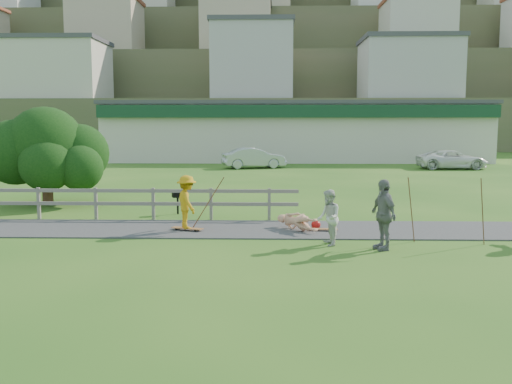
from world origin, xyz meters
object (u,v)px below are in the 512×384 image
car_white (452,160)px  skater_fallen (297,222)px  spectator_a (329,218)px  spectator_b (383,215)px  car_silver (254,158)px  tree (46,161)px  skater_rider (187,205)px  bbq (178,203)px

car_white → skater_fallen: bearing=151.2°
spectator_a → spectator_b: size_ratio=0.82×
spectator_a → spectator_b: spectator_b is taller
skater_fallen → car_silver: car_silver is taller
spectator_b → tree: size_ratio=0.37×
skater_rider → spectator_b: bearing=-139.0°
skater_rider → car_white: skater_rider is taller
spectator_a → car_silver: spectator_a is taller
skater_fallen → spectator_a: 2.19m
skater_fallen → skater_rider: bearing=144.7°
skater_fallen → car_silver: (-2.13, 24.18, 0.45)m
skater_rider → car_white: 28.52m
spectator_b → tree: 14.44m
skater_fallen → car_silver: 24.28m
spectator_b → car_white: (9.96, 26.27, -0.26)m
skater_fallen → tree: (-9.92, 5.43, 1.47)m
car_white → tree: size_ratio=0.98×
skater_fallen → bbq: bearing=105.0°
skater_rider → car_silver: (1.26, 24.33, -0.07)m
skater_rider → spectator_b: 6.00m
skater_fallen → spectator_a: spectator_a is taller
tree → bbq: 6.26m
bbq → tree: bearing=137.7°
spectator_b → car_white: bearing=140.5°
car_silver → skater_rider: bearing=161.7°
car_silver → tree: (-7.79, -18.75, 1.02)m
skater_fallen → car_white: size_ratio=0.33×
skater_rider → bbq: size_ratio=2.01×
skater_rider → bbq: skater_rider is taller
spectator_a → bbq: (-4.99, 5.21, -0.36)m
car_silver → bbq: size_ratio=5.56×
car_white → spectator_b: bearing=157.4°
car_white → bbq: bearing=139.8°
car_silver → skater_fallen: bearing=169.7°
tree → car_silver: bearing=67.4°
tree → car_white: bearing=39.8°
car_silver → spectator_b: bearing=173.8°
tree → skater_rider: bearing=-40.5°
skater_rider → bbq: 3.48m
skater_rider → car_white: size_ratio=0.34×
skater_fallen → tree: tree is taller
spectator_b → bbq: spectator_b is taller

